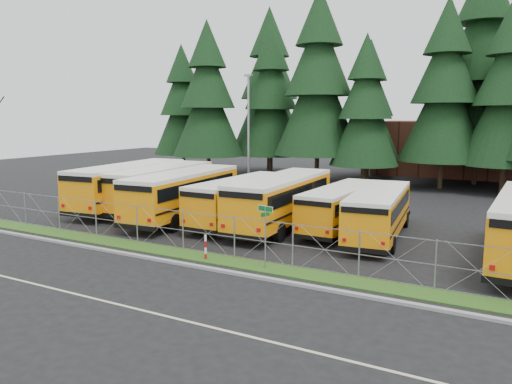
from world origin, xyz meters
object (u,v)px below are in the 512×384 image
bus_5 (343,208)px  bus_6 (379,214)px  striped_bollard (206,247)px  light_standard (249,129)px  bus_2 (187,195)px  street_sign (265,224)px  bus_3 (244,201)px  bus_4 (284,202)px  bus_0 (133,187)px  bus_1 (164,188)px

bus_5 → bus_6: (2.39, -0.97, 0.06)m
striped_bollard → light_standard: light_standard is taller
bus_2 → street_sign: bearing=-41.7°
bus_3 → bus_6: bearing=2.4°
bus_2 → bus_3: bearing=5.2°
bus_2 → light_standard: (-2.49, 12.38, 3.94)m
bus_2 → bus_4: (6.51, 0.88, -0.01)m
street_sign → striped_bollard: 3.39m
bus_2 → bus_5: bus_2 is taller
bus_0 → light_standard: bearing=68.6°
bus_0 → bus_2: bus_0 is taller
bus_4 → light_standard: (-9.00, 11.49, 3.95)m
bus_4 → bus_3: bearing=-178.7°
bus_1 → striped_bollard: 13.04m
light_standard → bus_2: bearing=-78.6°
bus_5 → bus_2: bearing=-167.7°
striped_bollard → bus_0: bearing=145.7°
bus_2 → striped_bollard: bus_2 is taller
bus_4 → bus_5: 3.52m
bus_3 → light_standard: size_ratio=1.05×
bus_2 → bus_1: bearing=146.8°
bus_5 → light_standard: light_standard is taller
striped_bollard → light_standard: size_ratio=0.12×
bus_4 → bus_2: bearing=-174.7°
light_standard → bus_5: bearing=-40.2°
bus_0 → striped_bollard: (11.88, -8.09, -1.02)m
bus_0 → bus_3: 9.43m
bus_0 → bus_1: (2.30, 0.71, -0.06)m
bus_1 → bus_6: bus_1 is taller
bus_2 → bus_3: (3.88, 0.71, -0.16)m
bus_0 → light_standard: (3.05, 11.36, 3.89)m
bus_5 → light_standard: 16.71m
bus_4 → bus_1: bearing=172.6°
bus_1 → striped_bollard: (9.58, -8.80, -0.96)m
bus_1 → bus_3: bearing=-13.6°
bus_1 → bus_4: 9.79m
bus_1 → bus_6: size_ratio=1.15×
street_sign → bus_1: bearing=145.5°
bus_1 → striped_bollard: size_ratio=9.89×
bus_3 → bus_6: size_ratio=1.04×
bus_6 → striped_bollard: 10.01m
bus_0 → bus_6: (17.79, -0.05, -0.27)m
bus_0 → bus_1: bus_0 is taller
light_standard → bus_4: bearing=-51.9°
bus_2 → bus_3: 3.95m
bus_5 → bus_3: bearing=-167.2°
bus_3 → light_standard: bearing=119.2°
bus_3 → light_standard: (-6.37, 11.66, 4.10)m
bus_2 → bus_3: bus_2 is taller
bus_6 → striped_bollard: size_ratio=8.59×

